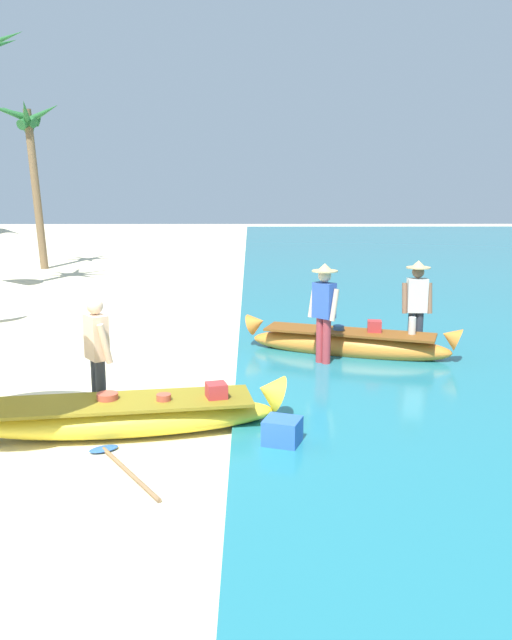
% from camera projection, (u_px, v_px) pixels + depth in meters
% --- Properties ---
extents(ground_plane, '(80.00, 80.00, 0.00)m').
position_uv_depth(ground_plane, '(108.00, 409.00, 9.47)').
color(ground_plane, beige).
extents(boat_yellow_foreground, '(4.20, 1.40, 0.76)m').
position_uv_depth(boat_yellow_foreground, '(126.00, 415.00, 8.48)').
color(boat_yellow_foreground, yellow).
rests_on(boat_yellow_foreground, ground).
extents(boat_orange_midground, '(3.84, 1.83, 0.83)m').
position_uv_depth(boat_orange_midground, '(349.00, 343.00, 12.07)').
color(boat_orange_midground, orange).
rests_on(boat_orange_midground, ground).
extents(person_vendor_hatted, '(0.54, 0.52, 1.83)m').
position_uv_depth(person_vendor_hatted, '(324.00, 308.00, 11.30)').
color(person_vendor_hatted, '#B2383D').
rests_on(person_vendor_hatted, ground).
extents(person_tourist_customer, '(0.49, 0.56, 1.67)m').
position_uv_depth(person_tourist_customer, '(97.00, 351.00, 8.96)').
color(person_tourist_customer, '#333842').
rests_on(person_tourist_customer, ground).
extents(person_vendor_assistant, '(0.55, 0.44, 1.77)m').
position_uv_depth(person_vendor_assistant, '(417.00, 301.00, 12.18)').
color(person_vendor_assistant, '#333842').
rests_on(person_vendor_assistant, ground).
extents(palm_tree_leaning_seaward, '(2.65, 2.77, 5.92)m').
position_uv_depth(palm_tree_leaning_seaward, '(29.00, 137.00, 23.37)').
color(palm_tree_leaning_seaward, brown).
rests_on(palm_tree_leaning_seaward, ground).
extents(cooler_box, '(0.52, 0.50, 0.41)m').
position_uv_depth(cooler_box, '(282.00, 435.00, 7.98)').
color(cooler_box, blue).
rests_on(cooler_box, ground).
extents(paddle, '(1.07, 1.52, 0.05)m').
position_uv_depth(paddle, '(120.00, 463.00, 7.59)').
color(paddle, '#8E6B47').
rests_on(paddle, ground).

